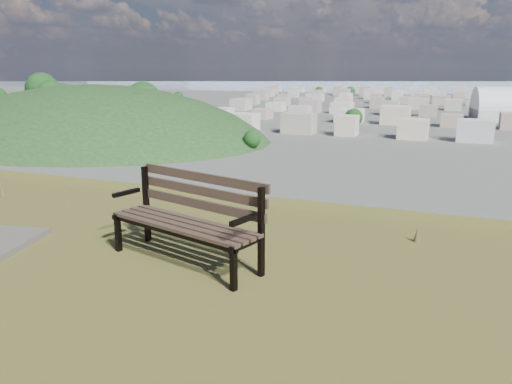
% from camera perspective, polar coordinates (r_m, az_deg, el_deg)
% --- Properties ---
extents(park_bench, '(1.82, 1.01, 0.91)m').
position_cam_1_polar(park_bench, '(5.21, -7.55, -2.45)').
color(park_bench, '#483929').
rests_on(park_bench, hilltop_mesa).
extents(green_wooded_hill, '(162.25, 129.80, 81.12)m').
position_cam_1_polar(green_wooded_hill, '(205.96, -17.93, 5.86)').
color(green_wooded_hill, '#143718').
rests_on(green_wooded_hill, ground).
extents(city_blocks, '(395.00, 361.00, 7.00)m').
position_cam_1_polar(city_blocks, '(397.78, 21.77, 9.67)').
color(city_blocks, beige).
rests_on(city_blocks, ground).
extents(city_trees, '(406.52, 387.20, 9.98)m').
position_cam_1_polar(city_trees, '(323.70, 16.90, 9.52)').
color(city_trees, '#322119').
rests_on(city_trees, ground).
extents(bay_water, '(2400.00, 700.00, 0.12)m').
position_cam_1_polar(bay_water, '(903.03, 22.15, 11.32)').
color(bay_water, '#97B1C0').
rests_on(bay_water, ground).
extents(far_hills, '(2050.00, 340.00, 60.00)m').
position_cam_1_polar(far_hills, '(1406.99, 19.83, 13.17)').
color(far_hills, '#92A2B6').
rests_on(far_hills, ground).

